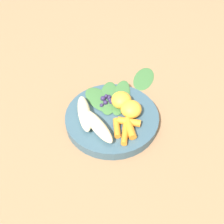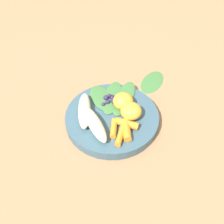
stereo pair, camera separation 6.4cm
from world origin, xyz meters
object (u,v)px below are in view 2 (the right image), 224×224
(kale_leaf_stray, at_px, (152,81))
(banana_peeled_right, at_px, (84,110))
(orange_segment_near, at_px, (123,101))
(banana_peeled_left, at_px, (95,124))
(bowl, at_px, (112,118))

(kale_leaf_stray, bearing_deg, banana_peeled_right, 156.55)
(kale_leaf_stray, bearing_deg, orange_segment_near, 171.12)
(banana_peeled_left, height_order, orange_segment_near, orange_segment_near)
(bowl, distance_m, orange_segment_near, 0.05)
(kale_leaf_stray, bearing_deg, bowl, 169.41)
(orange_segment_near, bearing_deg, banana_peeled_right, -0.32)
(banana_peeled_left, xyz_separation_m, banana_peeled_right, (0.01, -0.05, 0.00))
(banana_peeled_left, bearing_deg, bowl, 111.24)
(orange_segment_near, relative_size, kale_leaf_stray, 0.46)
(banana_peeled_right, distance_m, orange_segment_near, 0.10)
(orange_segment_near, distance_m, kale_leaf_stray, 0.17)
(bowl, bearing_deg, kale_leaf_stray, -144.30)
(banana_peeled_right, relative_size, kale_leaf_stray, 1.05)
(banana_peeled_left, relative_size, banana_peeled_right, 1.00)
(bowl, relative_size, banana_peeled_right, 2.00)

